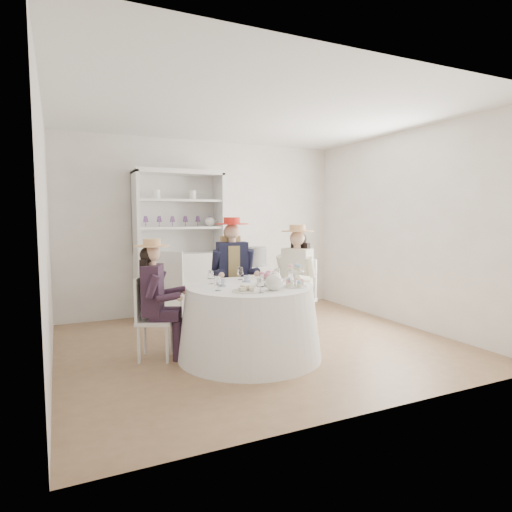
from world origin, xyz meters
name	(u,v)px	position (x,y,z in m)	size (l,w,h in m)	color
ground	(260,344)	(0.00, 0.00, 0.00)	(4.50, 4.50, 0.00)	brown
ceiling	(260,113)	(0.00, 0.00, 2.70)	(4.50, 4.50, 0.00)	white
wall_back	(206,227)	(0.00, 2.00, 1.35)	(4.50, 4.50, 0.00)	silver
wall_front	(374,240)	(0.00, -2.00, 1.35)	(4.50, 4.50, 0.00)	silver
wall_left	(46,235)	(-2.25, 0.00, 1.35)	(4.50, 4.50, 0.00)	silver
wall_right	(405,229)	(2.25, 0.00, 1.35)	(4.50, 4.50, 0.00)	silver
tea_table	(250,321)	(-0.30, -0.37, 0.39)	(1.56, 1.56, 0.78)	white
hutch	(179,266)	(-0.50, 1.77, 0.78)	(1.40, 0.75, 2.20)	silver
side_table	(257,288)	(0.77, 1.71, 0.36)	(0.46, 0.46, 0.72)	silver
hatbox	(257,257)	(0.77, 1.71, 0.87)	(0.31, 0.31, 0.31)	black
guest_left	(155,292)	(-1.24, -0.02, 0.73)	(0.54, 0.49, 1.29)	silver
guest_mid	(233,268)	(-0.10, 0.62, 0.86)	(0.56, 0.58, 1.51)	silver
guest_right	(296,274)	(0.58, 0.13, 0.80)	(0.60, 0.55, 1.42)	silver
spare_chair	(173,284)	(-0.69, 1.44, 0.56)	(0.60, 0.60, 1.04)	silver
teacup_a	(222,284)	(-0.59, -0.30, 0.81)	(0.08, 0.08, 0.06)	white
teacup_b	(246,279)	(-0.22, -0.11, 0.81)	(0.07, 0.07, 0.07)	white
teacup_c	(268,280)	(-0.02, -0.28, 0.81)	(0.08, 0.08, 0.06)	white
flower_bowl	(268,283)	(-0.11, -0.43, 0.81)	(0.24, 0.24, 0.06)	white
flower_arrangement	(270,277)	(-0.08, -0.43, 0.87)	(0.20, 0.19, 0.07)	#CB6585
table_teapot	(274,282)	(-0.19, -0.73, 0.86)	(0.25, 0.18, 0.19)	white
sandwich_plate	(247,290)	(-0.47, -0.69, 0.80)	(0.29, 0.29, 0.06)	white
cupcake_stand	(295,279)	(0.11, -0.65, 0.87)	(0.26, 0.26, 0.24)	white
stemware_set	(249,279)	(-0.30, -0.37, 0.86)	(0.91, 0.95, 0.15)	white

